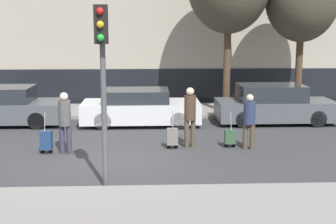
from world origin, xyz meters
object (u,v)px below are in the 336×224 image
at_px(pedestrian_center, 190,113).
at_px(traffic_light, 102,61).
at_px(parked_bicycle, 251,100).
at_px(pedestrian_left, 65,119).
at_px(trolley_center, 172,137).
at_px(trolley_right, 230,137).
at_px(parked_car_0, 4,107).
at_px(parked_car_2, 274,105).
at_px(pedestrian_right, 249,118).
at_px(trolley_left, 46,140).
at_px(parked_car_1, 140,108).

bearing_deg(pedestrian_center, traffic_light, -138.53).
bearing_deg(parked_bicycle, pedestrian_left, -136.77).
distance_m(trolley_center, trolley_right, 1.72).
xyz_separation_m(parked_car_0, parked_car_2, (9.89, -0.17, 0.01)).
bearing_deg(trolley_right, pedestrian_right, -22.17).
height_order(trolley_center, parked_bicycle, trolley_center).
bearing_deg(parked_car_2, pedestrian_right, -115.16).
bearing_deg(parked_car_2, pedestrian_left, -150.63).
distance_m(parked_car_2, pedestrian_right, 4.06).
height_order(parked_car_0, trolley_center, parked_car_0).
distance_m(trolley_left, pedestrian_right, 5.84).
relative_size(trolley_center, traffic_light, 0.29).
distance_m(parked_car_2, traffic_light, 9.16).
bearing_deg(trolley_right, trolley_center, -177.91).
xyz_separation_m(parked_car_2, parked_bicycle, (-0.34, 2.32, -0.17)).
bearing_deg(pedestrian_center, pedestrian_left, 172.33).
xyz_separation_m(parked_car_1, pedestrian_center, (1.52, -3.30, 0.40)).
distance_m(parked_car_0, pedestrian_right, 9.03).
relative_size(pedestrian_right, parked_bicycle, 0.92).
relative_size(pedestrian_center, traffic_light, 0.45).
xyz_separation_m(parked_car_1, parked_bicycle, (4.61, 2.39, -0.13)).
height_order(pedestrian_left, trolley_right, pedestrian_left).
xyz_separation_m(parked_car_1, pedestrian_left, (-2.04, -3.86, 0.38)).
relative_size(parked_car_1, traffic_light, 1.07).
height_order(parked_car_2, pedestrian_right, pedestrian_right).
bearing_deg(pedestrian_center, parked_bicycle, 44.86).
relative_size(parked_car_0, traffic_light, 1.06).
relative_size(pedestrian_left, traffic_light, 0.44).
height_order(parked_car_2, trolley_left, parked_car_2).
xyz_separation_m(parked_car_0, trolley_right, (7.66, -3.63, -0.33)).
xyz_separation_m(pedestrian_right, parked_bicycle, (1.39, 5.99, -0.43)).
relative_size(parked_car_0, parked_car_1, 0.99).
height_order(parked_car_0, trolley_left, parked_car_0).
height_order(pedestrian_center, trolley_right, pedestrian_center).
relative_size(parked_car_0, pedestrian_right, 2.59).
bearing_deg(parked_car_0, pedestrian_right, -25.17).
bearing_deg(trolley_right, trolley_left, -175.23).
height_order(parked_car_1, pedestrian_right, pedestrian_right).
bearing_deg(pedestrian_left, trolley_left, -179.94).
height_order(parked_car_0, pedestrian_right, pedestrian_right).
relative_size(pedestrian_left, pedestrian_right, 1.07).
xyz_separation_m(parked_car_1, parked_car_2, (4.95, 0.07, 0.05)).
distance_m(pedestrian_right, traffic_light, 5.41).
bearing_deg(pedestrian_right, pedestrian_left, -154.94).
xyz_separation_m(trolley_center, traffic_light, (-1.67, -3.37, 2.47)).
bearing_deg(parked_car_1, pedestrian_right, -48.16).
distance_m(parked_car_2, pedestrian_center, 4.82).
distance_m(trolley_left, traffic_light, 4.31).
bearing_deg(pedestrian_right, parked_bicycle, 99.18).
relative_size(parked_car_0, pedestrian_center, 2.35).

